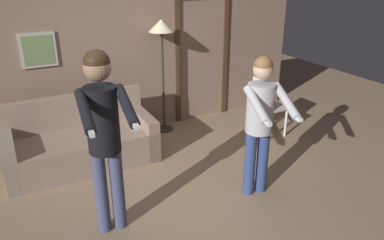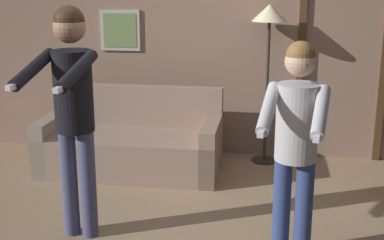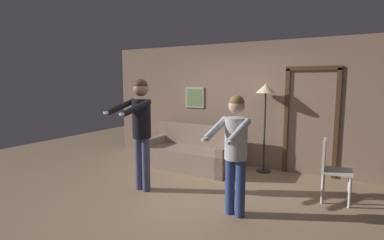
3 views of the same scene
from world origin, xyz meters
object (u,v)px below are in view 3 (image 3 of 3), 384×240
(couch, at_px, (190,155))
(person_standing_right, at_px, (235,145))
(person_standing_left, at_px, (141,122))
(torchiere_lamp, at_px, (266,97))
(dining_chair_distant, at_px, (331,166))

(couch, height_order, person_standing_right, person_standing_right)
(person_standing_left, bearing_deg, couch, 88.37)
(torchiere_lamp, height_order, person_standing_left, person_standing_left)
(couch, relative_size, person_standing_left, 1.04)
(person_standing_left, relative_size, dining_chair_distant, 1.98)
(person_standing_right, bearing_deg, dining_chair_distant, 48.28)
(person_standing_left, xyz_separation_m, dining_chair_distant, (2.75, 1.07, -0.61))
(person_standing_right, bearing_deg, person_standing_left, 175.43)
(couch, distance_m, person_standing_left, 1.75)
(person_standing_left, height_order, person_standing_right, person_standing_left)
(couch, distance_m, dining_chair_distant, 2.76)
(couch, bearing_deg, dining_chair_distant, -9.60)
(torchiere_lamp, relative_size, person_standing_right, 1.08)
(torchiere_lamp, height_order, person_standing_right, torchiere_lamp)
(dining_chair_distant, bearing_deg, person_standing_left, -158.75)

